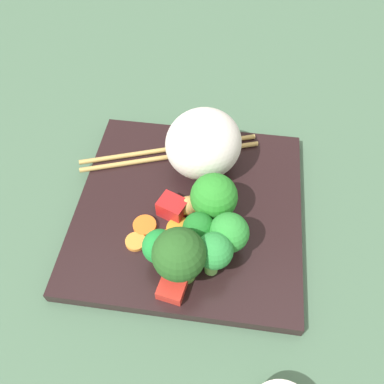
{
  "coord_description": "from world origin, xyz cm",
  "views": [
    {
      "loc": [
        -27.45,
        -3.08,
        40.78
      ],
      "look_at": [
        0.54,
        -0.3,
        3.44
      ],
      "focal_mm": 38.45,
      "sensor_mm": 36.0,
      "label": 1
    }
  ],
  "objects_px": {
    "broccoli_floret_5": "(229,233)",
    "chopstick_pair": "(170,153)",
    "rice_mound": "(203,144)",
    "square_plate": "(189,209)",
    "carrot_slice_1": "(136,242)"
  },
  "relations": [
    {
      "from": "square_plate",
      "to": "rice_mound",
      "type": "relative_size",
      "value": 2.8
    },
    {
      "from": "rice_mound",
      "to": "square_plate",
      "type": "bearing_deg",
      "value": 170.19
    },
    {
      "from": "rice_mound",
      "to": "chopstick_pair",
      "type": "relative_size",
      "value": 0.41
    },
    {
      "from": "carrot_slice_1",
      "to": "broccoli_floret_5",
      "type": "bearing_deg",
      "value": -88.52
    },
    {
      "from": "rice_mound",
      "to": "chopstick_pair",
      "type": "height_order",
      "value": "rice_mound"
    },
    {
      "from": "broccoli_floret_5",
      "to": "rice_mound",
      "type": "bearing_deg",
      "value": 17.2
    },
    {
      "from": "square_plate",
      "to": "rice_mound",
      "type": "bearing_deg",
      "value": -9.81
    },
    {
      "from": "broccoli_floret_5",
      "to": "chopstick_pair",
      "type": "xyz_separation_m",
      "value": [
        0.13,
        0.08,
        -0.03
      ]
    },
    {
      "from": "rice_mound",
      "to": "chopstick_pair",
      "type": "xyz_separation_m",
      "value": [
        0.01,
        0.04,
        -0.04
      ]
    },
    {
      "from": "square_plate",
      "to": "chopstick_pair",
      "type": "bearing_deg",
      "value": 22.64
    },
    {
      "from": "broccoli_floret_5",
      "to": "chopstick_pair",
      "type": "relative_size",
      "value": 0.24
    },
    {
      "from": "carrot_slice_1",
      "to": "chopstick_pair",
      "type": "xyz_separation_m",
      "value": [
        0.13,
        -0.02,
        0.0
      ]
    },
    {
      "from": "broccoli_floret_5",
      "to": "chopstick_pair",
      "type": "distance_m",
      "value": 0.16
    },
    {
      "from": "carrot_slice_1",
      "to": "chopstick_pair",
      "type": "height_order",
      "value": "chopstick_pair"
    },
    {
      "from": "broccoli_floret_5",
      "to": "carrot_slice_1",
      "type": "xyz_separation_m",
      "value": [
        -0.0,
        0.1,
        -0.03
      ]
    }
  ]
}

